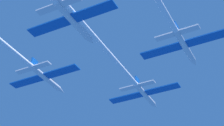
# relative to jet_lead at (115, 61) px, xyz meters

# --- Properties ---
(jet_lead) EXTENTS (20.75, 65.83, 3.44)m
(jet_lead) POSITION_rel_jet_lead_xyz_m (0.00, 0.00, 0.00)
(jet_lead) COLOR silver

